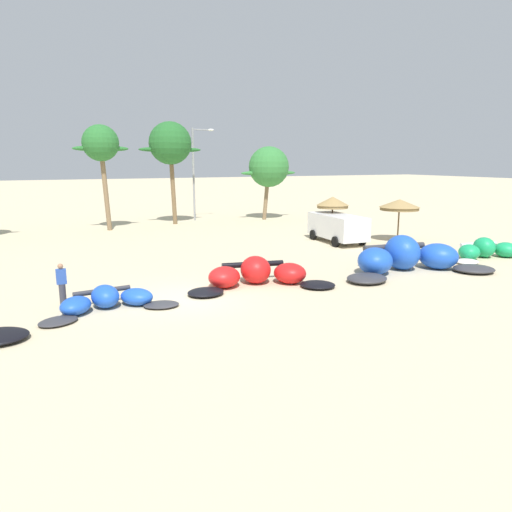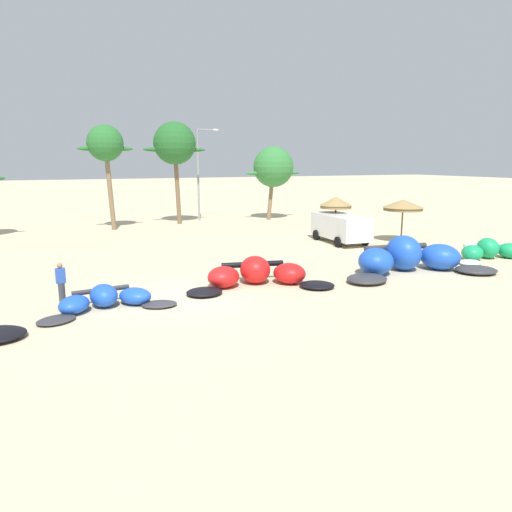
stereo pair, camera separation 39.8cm
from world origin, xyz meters
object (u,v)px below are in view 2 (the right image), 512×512
at_px(kite_center, 409,259).
at_px(beach_umbrella_middle, 403,205).
at_px(beach_umbrella_near_van, 336,203).
at_px(kite_right_of_center, 491,251).
at_px(palm_left_of_gap, 105,145).
at_px(parked_van, 339,226).
at_px(palm_center_right, 273,167).
at_px(lamppost_west_center, 200,169).
at_px(person_near_kites, 61,284).
at_px(kite_left, 105,300).
at_px(kite_left_of_center, 257,275).
at_px(palm_center_left, 175,144).

distance_m(kite_center, beach_umbrella_middle, 9.20).
bearing_deg(beach_umbrella_near_van, kite_right_of_center, -66.59).
xyz_separation_m(kite_center, palm_left_of_gap, (-11.61, 20.53, 5.85)).
distance_m(parked_van, palm_center_right, 13.71).
distance_m(palm_left_of_gap, lamppost_west_center, 9.10).
bearing_deg(kite_center, beach_umbrella_near_van, 77.33).
xyz_separation_m(kite_center, kite_right_of_center, (6.27, 0.52, -0.23)).
relative_size(kite_center, palm_left_of_gap, 1.03).
distance_m(parked_van, person_near_kites, 18.84).
height_order(kite_left, kite_right_of_center, kite_right_of_center).
height_order(kite_center, palm_center_right, palm_center_right).
xyz_separation_m(beach_umbrella_near_van, parked_van, (-0.55, -1.36, -1.43)).
distance_m(kite_left, beach_umbrella_near_van, 19.30).
bearing_deg(kite_left, kite_center, 0.19).
bearing_deg(beach_umbrella_middle, kite_right_of_center, -84.37).
distance_m(kite_left_of_center, palm_left_of_gap, 21.08).
bearing_deg(palm_center_left, kite_center, -74.96).
bearing_deg(parked_van, palm_left_of_gap, 137.86).
xyz_separation_m(kite_right_of_center, lamppost_west_center, (-9.51, 23.07, 4.22)).
distance_m(parked_van, lamppost_west_center, 16.25).
bearing_deg(kite_center, palm_center_left, 105.04).
bearing_deg(person_near_kites, kite_right_of_center, -1.43).
bearing_deg(palm_center_right, kite_left_of_center, -117.43).
bearing_deg(kite_right_of_center, lamppost_west_center, 112.41).
bearing_deg(palm_center_right, palm_center_left, 178.01).
bearing_deg(parked_van, kite_center, -101.09).
height_order(kite_left, palm_center_right, palm_center_right).
bearing_deg(kite_right_of_center, kite_center, -175.27).
height_order(kite_left, kite_left_of_center, kite_left_of_center).
distance_m(palm_center_left, palm_center_right, 9.21).
xyz_separation_m(parked_van, lamppost_west_center, (-4.91, 15.08, 3.57)).
relative_size(kite_left, person_near_kites, 3.17).
bearing_deg(kite_center, kite_left, -179.81).
bearing_deg(parked_van, kite_left_of_center, -140.39).
bearing_deg(beach_umbrella_near_van, kite_left, -148.84).
bearing_deg(lamppost_west_center, parked_van, -71.96).
xyz_separation_m(beach_umbrella_middle, lamppost_west_center, (-8.87, 16.54, 2.19)).
xyz_separation_m(kite_left, beach_umbrella_middle, (19.81, 7.10, 2.15)).
bearing_deg(parked_van, lamppost_west_center, 108.04).
height_order(beach_umbrella_middle, person_near_kites, beach_umbrella_middle).
xyz_separation_m(kite_left, palm_left_of_gap, (2.57, 20.58, 6.19)).
relative_size(kite_right_of_center, parked_van, 1.13).
height_order(kite_left_of_center, kite_center, kite_center).
distance_m(kite_center, lamppost_west_center, 24.15).
xyz_separation_m(palm_left_of_gap, palm_center_right, (14.71, 1.12, -1.75)).
bearing_deg(kite_left, palm_center_right, 51.45).
distance_m(person_near_kites, palm_center_left, 23.79).
bearing_deg(kite_right_of_center, palm_left_of_gap, 131.78).
distance_m(kite_left_of_center, palm_center_left, 22.23).
bearing_deg(person_near_kites, beach_umbrella_near_van, 26.27).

